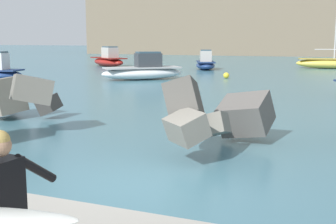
% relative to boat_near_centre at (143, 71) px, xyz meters
% --- Properties ---
extents(ground_plane, '(400.00, 400.00, 0.00)m').
position_rel_boat_near_centre_xyz_m(ground_plane, '(10.11, -21.28, -0.65)').
color(ground_plane, '#42707F').
extents(breakwater_jetty, '(27.56, 8.59, 2.02)m').
position_rel_boat_near_centre_xyz_m(breakwater_jetty, '(11.07, -18.94, 0.31)').
color(breakwater_jetty, '#3D3A38').
rests_on(breakwater_jetty, ground).
extents(boat_near_centre, '(5.68, 5.43, 2.01)m').
position_rel_boat_near_centre_xyz_m(boat_near_centre, '(0.00, 0.00, 0.00)').
color(boat_near_centre, white).
rests_on(boat_near_centre, ground).
extents(boat_near_right, '(6.16, 5.20, 2.17)m').
position_rel_boat_near_centre_xyz_m(boat_near_right, '(-10.64, 13.42, 0.04)').
color(boat_near_right, maroon).
rests_on(boat_near_right, ground).
extents(boat_mid_left, '(3.27, 4.80, 1.93)m').
position_rel_boat_near_centre_xyz_m(boat_mid_left, '(0.74, 12.39, -0.05)').
color(boat_mid_left, navy).
rests_on(boat_mid_left, ground).
extents(boat_mid_right, '(6.59, 2.87, 7.08)m').
position_rel_boat_near_centre_xyz_m(boat_mid_right, '(11.73, 18.61, -0.08)').
color(boat_mid_right, '#EAC64C').
rests_on(boat_mid_right, ground).
extents(mooring_buoy_inner, '(0.44, 0.44, 0.44)m').
position_rel_boat_near_centre_xyz_m(mooring_buoy_inner, '(5.25, 3.36, -0.43)').
color(mooring_buoy_inner, yellow).
rests_on(mooring_buoy_inner, ground).
extents(headland_bluff, '(92.97, 31.67, 17.51)m').
position_rel_boat_near_centre_xyz_m(headland_bluff, '(7.79, 66.79, 8.13)').
color(headland_bluff, '#756651').
rests_on(headland_bluff, ground).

